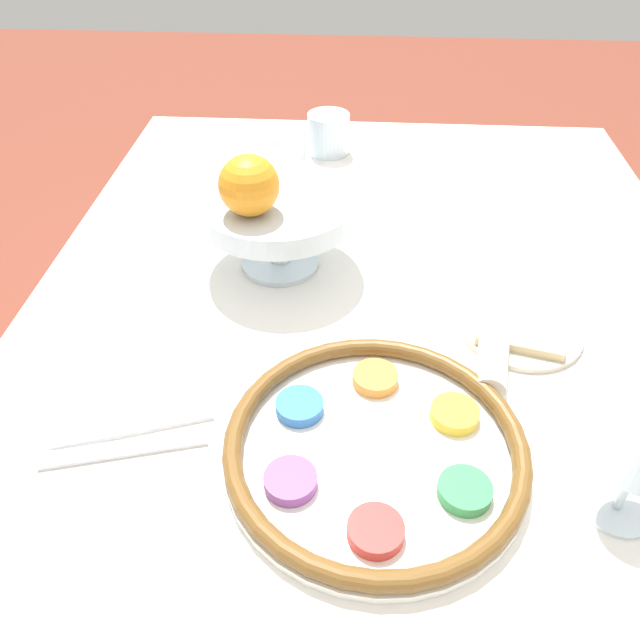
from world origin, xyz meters
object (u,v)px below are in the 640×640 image
orange_fruit (249,185)px  cup_mid (328,134)px  seder_plate (377,447)px  napkin_roll (494,343)px  cup_near (284,149)px  fruit_stand (278,212)px  bread_plate (521,327)px

orange_fruit → cup_mid: bearing=-10.5°
seder_plate → napkin_roll: napkin_roll is taller
cup_near → cup_mid: size_ratio=1.00×
cup_mid → napkin_roll: bearing=-157.2°
cup_near → napkin_roll: bearing=-147.2°
seder_plate → cup_mid: (0.72, 0.09, 0.02)m
fruit_stand → bread_plate: (-0.13, -0.33, -0.08)m
orange_fruit → cup_mid: (0.43, -0.08, -0.11)m
seder_plate → cup_mid: bearing=7.1°
bread_plate → cup_mid: 0.58m
orange_fruit → cup_mid: orange_fruit is taller
seder_plate → orange_fruit: orange_fruit is taller
napkin_roll → cup_mid: cup_mid is taller
bread_plate → cup_mid: size_ratio=1.96×
seder_plate → cup_near: bearing=14.4°
seder_plate → orange_fruit: (0.30, 0.17, 0.14)m
seder_plate → cup_near: cup_near is taller
cup_mid → fruit_stand: bearing=172.7°
bread_plate → cup_near: (0.44, 0.35, 0.03)m
fruit_stand → napkin_roll: bearing=-121.3°
napkin_roll → cup_mid: (0.56, 0.23, 0.02)m
cup_mid → cup_near: bearing=134.3°
seder_plate → bread_plate: size_ratio=2.01×
seder_plate → bread_plate: seder_plate is taller
seder_plate → orange_fruit: bearing=29.6°
seder_plate → bread_plate: 0.28m
orange_fruit → bread_plate: bearing=-103.7°
cup_near → cup_mid: 0.11m
bread_plate → orange_fruit: bearing=76.3°
seder_plate → orange_fruit: size_ratio=3.99×
fruit_stand → seder_plate: bearing=-157.6°
seder_plate → napkin_roll: size_ratio=1.80×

